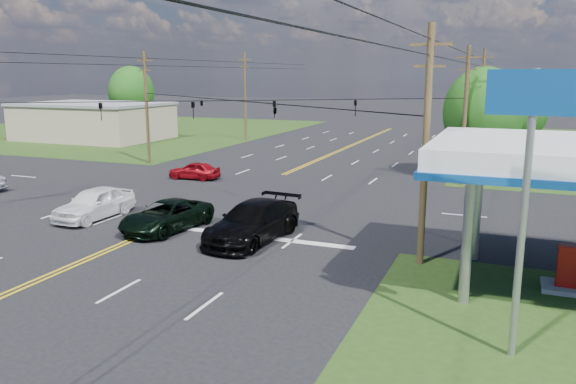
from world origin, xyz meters
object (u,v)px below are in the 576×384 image
at_px(pole_left_far, 245,95).
at_px(pickup_white, 95,203).
at_px(pole_se, 426,144).
at_px(pole_nw, 147,106).
at_px(tree_right_b, 519,112).
at_px(pole_ne, 465,114).
at_px(pickup_dkgreen, 167,216).
at_px(retail_nw, 94,122).
at_px(pole_right_far, 482,99).
at_px(polesign_se, 531,135).
at_px(tree_right_a, 483,113).
at_px(tree_far_l, 131,92).
at_px(suv_black, 253,222).

bearing_deg(pole_left_far, pickup_white, -76.51).
relative_size(pole_se, pole_nw, 1.00).
xyz_separation_m(tree_right_b, pickup_white, (-20.86, -32.00, -3.38)).
distance_m(pole_ne, pickup_dkgreen, 21.91).
relative_size(pole_nw, pickup_white, 1.93).
bearing_deg(retail_nw, tree_right_b, 2.46).
relative_size(pole_right_far, polesign_se, 1.29).
xyz_separation_m(pole_ne, tree_right_a, (1.00, 3.00, -0.05)).
distance_m(tree_right_a, tree_far_l, 50.16).
height_order(pole_left_far, pole_right_far, same).
xyz_separation_m(retail_nw, suv_black, (35.23, -30.50, -1.11)).
height_order(tree_far_l, pickup_white, tree_far_l).
bearing_deg(pole_nw, pole_ne, 0.00).
relative_size(pole_se, suv_black, 1.55).
distance_m(pole_ne, tree_far_l, 50.54).
distance_m(pole_right_far, pickup_dkgreen, 38.83).
relative_size(pole_ne, tree_right_a, 1.16).
height_order(pickup_dkgreen, suv_black, suv_black).
bearing_deg(tree_right_b, pole_se, -96.05).
height_order(pole_nw, pole_ne, same).
xyz_separation_m(pole_se, pickup_white, (-17.36, 1.00, -4.08)).
distance_m(pole_nw, pickup_white, 19.50).
height_order(pole_se, tree_far_l, pole_se).
xyz_separation_m(pickup_dkgreen, polesign_se, (16.04, -7.32, 5.37)).
bearing_deg(polesign_se, retail_nw, 140.91).
height_order(pole_ne, tree_right_b, pole_ne).
bearing_deg(tree_right_b, suv_black, -109.12).
distance_m(pole_left_far, polesign_se, 52.86).
bearing_deg(pole_left_far, retail_nw, -160.56).
bearing_deg(pickup_white, retail_nw, 132.24).
height_order(pickup_dkgreen, polesign_se, polesign_se).
bearing_deg(pole_ne, tree_right_a, 71.57).
bearing_deg(pickup_white, suv_black, -1.25).
xyz_separation_m(pole_right_far, polesign_se, (3.55, -43.82, 0.93)).
height_order(retail_nw, pole_right_far, pole_right_far).
bearing_deg(tree_right_a, pickup_dkgreen, -123.35).
distance_m(pole_nw, tree_right_a, 27.17).
relative_size(retail_nw, pole_left_far, 1.60).
relative_size(pole_right_far, tree_right_b, 1.41).
xyz_separation_m(pole_ne, suv_black, (-7.77, -17.50, -4.03)).
xyz_separation_m(pole_ne, pickup_white, (-17.36, -17.00, -4.08)).
xyz_separation_m(pole_left_far, pole_right_far, (26.00, 0.00, 0.00)).
xyz_separation_m(tree_far_l, polesign_se, (48.55, -47.82, 0.90)).
bearing_deg(tree_far_l, pole_nw, -50.44).
relative_size(pole_left_far, polesign_se, 1.29).
relative_size(pole_left_far, tree_right_a, 1.22).
xyz_separation_m(pole_nw, pickup_dkgreen, (13.51, -17.50, -4.19)).
bearing_deg(tree_right_a, pole_left_far, 149.35).
distance_m(pole_se, pickup_dkgreen, 13.19).
bearing_deg(tree_far_l, pole_se, -42.34).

